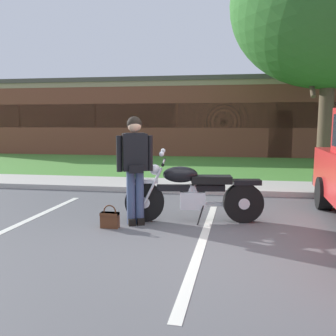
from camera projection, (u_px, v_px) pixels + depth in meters
name	position (u px, v px, depth m)	size (l,w,h in m)	color
ground_plane	(202.00, 243.00, 4.76)	(140.00, 140.00, 0.00)	#565659
curb_strip	(211.00, 191.00, 7.96)	(60.00, 0.20, 0.12)	#B7B2A8
concrete_walk	(212.00, 186.00, 8.80)	(60.00, 1.50, 0.08)	#B7B2A8
grass_lawn	(216.00, 165.00, 12.97)	(60.00, 7.01, 0.06)	#478433
stall_stripe_0	(11.00, 228.00, 5.41)	(0.12, 4.40, 0.01)	silver
stall_stripe_1	(204.00, 238.00, 4.95)	(0.12, 4.40, 0.01)	silver
motorcycle	(199.00, 193.00, 5.70)	(2.24, 0.82, 1.18)	black
rider_person	(135.00, 162.00, 5.52)	(0.54, 0.38, 1.70)	black
handbag	(110.00, 219.00, 5.41)	(0.28, 0.13, 0.36)	#562D19
shade_tree	(332.00, 1.00, 11.12)	(6.40, 6.40, 8.13)	#4C3D2D
hedge_left	(100.00, 142.00, 17.12)	(3.32, 0.90, 1.24)	#336B2D
hedge_center_left	(188.00, 143.00, 16.46)	(2.63, 0.90, 1.24)	#336B2D
hedge_center_right	(284.00, 144.00, 15.80)	(3.04, 0.90, 1.24)	#336B2D
brick_building	(189.00, 118.00, 21.65)	(22.90, 11.87, 3.66)	brown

